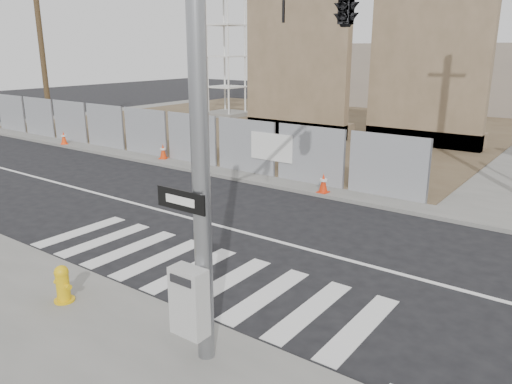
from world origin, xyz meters
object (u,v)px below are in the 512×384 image
Objects in this scene: fire_hydrant at (63,284)px; traffic_cone_b at (163,151)px; traffic_cone_d at (323,183)px; traffic_cone_a at (64,138)px; traffic_cone_c at (192,151)px; signal_pole at (306,42)px.

traffic_cone_b is at bearing 127.02° from fire_hydrant.
traffic_cone_d is at bearing 86.82° from fire_hydrant.
fire_hydrant is 1.13× the size of traffic_cone_a.
traffic_cone_b is at bearing -145.44° from traffic_cone_c.
traffic_cone_d is (8.05, -0.54, 0.00)m from traffic_cone_b.
traffic_cone_b is at bearing 176.15° from traffic_cone_d.
traffic_cone_c reaches higher than traffic_cone_b.
signal_pole is 18.97m from traffic_cone_a.
traffic_cone_b is 0.95× the size of traffic_cone_c.
fire_hydrant is 9.32m from traffic_cone_d.
fire_hydrant is at bearing -33.48° from traffic_cone_a.
traffic_cone_c is 7.14m from traffic_cone_d.
fire_hydrant is at bearing -57.71° from traffic_cone_c.
fire_hydrant is at bearing -52.08° from traffic_cone_b.
signal_pole reaches higher than traffic_cone_d.
traffic_cone_b is (-7.68, 9.85, -0.04)m from fire_hydrant.
fire_hydrant is 1.10× the size of traffic_cone_d.
traffic_cone_d is at bearing 115.00° from signal_pole.
traffic_cone_c is (-9.96, 7.50, -4.33)m from signal_pole.
traffic_cone_a is at bearing 145.61° from fire_hydrant.
traffic_cone_b is (-10.97, 6.81, -4.34)m from signal_pole.
fire_hydrant is at bearing -92.27° from traffic_cone_d.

